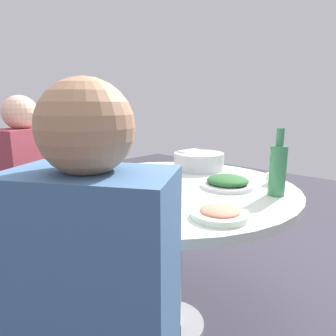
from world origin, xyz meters
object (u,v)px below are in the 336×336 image
at_px(dish_greens, 228,182).
at_px(dish_shrimp, 220,213).
at_px(round_dining_table, 171,209).
at_px(diner_right, 95,290).
at_px(tea_cup_near, 274,179).
at_px(stool_for_diner_left, 35,259).
at_px(soup_bowl, 115,196).
at_px(tea_cup_far, 92,173).
at_px(rice_bowl, 199,161).
at_px(dish_stirfry, 130,171).
at_px(tea_cup_side, 72,184).
at_px(diner_left, 26,174).
at_px(green_bottle, 278,169).

height_order(dish_greens, dish_shrimp, dish_greens).
bearing_deg(round_dining_table, diner_right, 120.23).
xyz_separation_m(tea_cup_near, stool_for_diner_left, (1.17, 0.67, -0.58)).
xyz_separation_m(soup_bowl, tea_cup_near, (-0.34, -0.68, -0.00)).
height_order(dish_greens, tea_cup_far, tea_cup_far).
distance_m(rice_bowl, dish_shrimp, 0.77).
height_order(dish_stirfry, stool_for_diner_left, dish_stirfry).
bearing_deg(tea_cup_side, rice_bowl, -99.28).
relative_size(rice_bowl, dish_shrimp, 1.50).
relative_size(dish_shrimp, diner_left, 0.25).
relative_size(tea_cup_far, diner_left, 0.10).
distance_m(dish_stirfry, diner_right, 1.01).
distance_m(green_bottle, diner_left, 1.35).
height_order(round_dining_table, stool_for_diner_left, round_dining_table).
xyz_separation_m(green_bottle, diner_left, (1.25, 0.51, -0.13)).
xyz_separation_m(stool_for_diner_left, diner_right, (-1.22, 0.36, 0.53)).
bearing_deg(tea_cup_far, rice_bowl, -113.93).
relative_size(stool_for_diner_left, diner_right, 0.56).
xyz_separation_m(rice_bowl, dish_greens, (-0.33, 0.23, -0.03)).
bearing_deg(tea_cup_side, dish_shrimp, -164.53).
distance_m(dish_stirfry, tea_cup_near, 0.74).
bearing_deg(diner_right, stool_for_diner_left, -16.62).
height_order(dish_stirfry, dish_shrimp, dish_stirfry).
bearing_deg(dish_greens, tea_cup_near, -125.36).
relative_size(green_bottle, stool_for_diner_left, 0.65).
xyz_separation_m(round_dining_table, dish_shrimp, (-0.40, 0.20, 0.14)).
relative_size(dish_stirfry, diner_left, 0.28).
bearing_deg(dish_greens, tea_cup_far, 29.96).
distance_m(rice_bowl, diner_left, 0.99).
height_order(dish_stirfry, tea_cup_side, tea_cup_side).
relative_size(round_dining_table, dish_greens, 4.90).
bearing_deg(rice_bowl, dish_greens, 145.74).
relative_size(dish_shrimp, stool_for_diner_left, 0.45).
distance_m(green_bottle, tea_cup_side, 0.87).
bearing_deg(diner_right, dish_stirfry, -44.85).
height_order(soup_bowl, tea_cup_side, tea_cup_side).
xyz_separation_m(rice_bowl, tea_cup_side, (0.12, 0.74, -0.01)).
bearing_deg(soup_bowl, stool_for_diner_left, -0.70).
bearing_deg(soup_bowl, tea_cup_side, 6.97).
relative_size(tea_cup_far, diner_right, 0.10).
bearing_deg(rice_bowl, tea_cup_near, 175.92).
relative_size(rice_bowl, soup_bowl, 1.10).
distance_m(dish_stirfry, green_bottle, 0.76).
distance_m(soup_bowl, dish_stirfry, 0.49).
bearing_deg(diner_right, diner_left, -16.62).
bearing_deg(dish_shrimp, diner_left, 6.32).
bearing_deg(diner_left, tea_cup_far, -162.52).
height_order(soup_bowl, diner_right, diner_right).
bearing_deg(tea_cup_near, dish_greens, 54.64).
bearing_deg(green_bottle, diner_left, 22.18).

